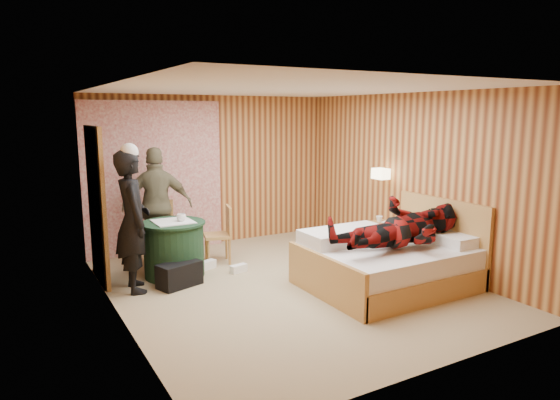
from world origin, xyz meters
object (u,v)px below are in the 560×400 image
chair_far (160,227)px  woman_standing (133,221)px  nightstand (384,241)px  round_table (174,248)px  man_at_table (158,206)px  chair_near (222,230)px  bed (387,262)px  wall_lamp (381,174)px  duffel_bag (179,274)px  man_on_bed (403,216)px

chair_far → woman_standing: bearing=-111.7°
nightstand → round_table: size_ratio=0.67×
man_at_table → chair_near: bearing=164.8°
bed → wall_lamp: bearing=53.9°
bed → round_table: (-2.26, 1.75, 0.08)m
bed → round_table: bearing=142.2°
duffel_bag → wall_lamp: bearing=-21.6°
bed → woman_standing: woman_standing is taller
wall_lamp → round_table: size_ratio=0.30×
wall_lamp → woman_standing: size_ratio=0.15×
wall_lamp → duffel_bag: 3.35m
duffel_bag → man_at_table: (0.08, 1.17, 0.71)m
bed → woman_standing: (-2.86, 1.45, 0.58)m
nightstand → round_table: bearing=164.6°
man_at_table → man_on_bed: 3.54m
chair_far → man_on_bed: bearing=-39.1°
duffel_bag → man_at_table: size_ratio=0.32×
wall_lamp → woman_standing: bearing=174.4°
chair_far → woman_standing: 1.21m
wall_lamp → man_on_bed: (-0.77, -1.32, -0.33)m
chair_far → man_at_table: size_ratio=0.54×
wall_lamp → bed: 1.68m
chair_near → man_on_bed: bearing=48.3°
wall_lamp → man_on_bed: man_on_bed is taller
man_at_table → duffel_bag: bearing=100.3°
man_at_table → woman_standing: bearing=73.7°
chair_near → man_at_table: 1.02m
chair_far → man_on_bed: size_ratio=0.53×
chair_far → man_on_bed: (2.27, -2.66, 0.43)m
chair_near → duffel_bag: chair_near is taller
chair_near → duffel_bag: bearing=-36.9°
nightstand → chair_near: size_ratio=0.68×
man_at_table → nightstand: bearing=166.9°
wall_lamp → chair_far: bearing=156.2°
round_table → man_at_table: man_at_table is taller
chair_near → duffel_bag: 1.20m
chair_near → duffel_bag: size_ratio=1.54×
nightstand → duffel_bag: 3.12m
woman_standing → man_on_bed: 3.34m
man_on_bed → nightstand: bearing=57.5°
wall_lamp → woman_standing: (-3.66, 0.36, -0.41)m
wall_lamp → woman_standing: woman_standing is taller
wall_lamp → man_on_bed: 1.57m
chair_near → man_at_table: (-0.83, 0.47, 0.37)m
duffel_bag → chair_near: bearing=20.1°
chair_far → round_table: bearing=-80.8°
chair_far → chair_near: size_ratio=1.09×
man_on_bed → man_at_table: bearing=130.2°
man_at_table → man_on_bed: man_on_bed is taller
wall_lamp → chair_near: 2.54m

